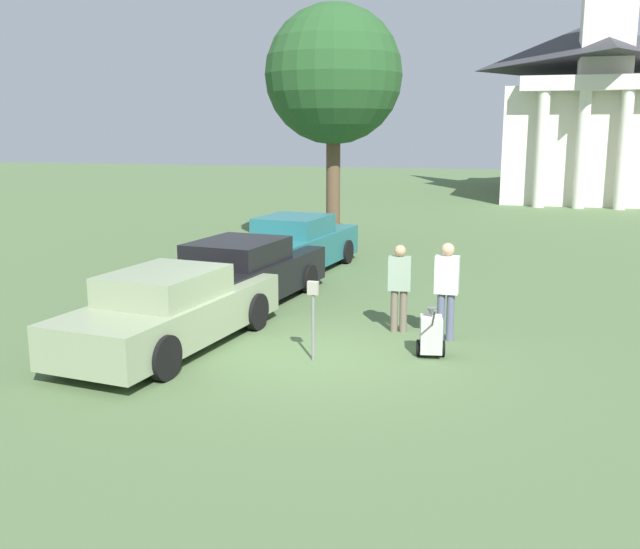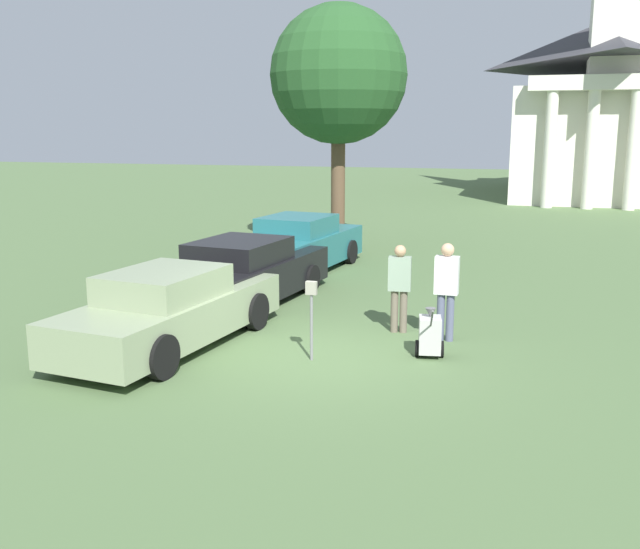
{
  "view_description": "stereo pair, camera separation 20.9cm",
  "coord_description": "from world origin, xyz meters",
  "px_view_note": "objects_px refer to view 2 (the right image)",
  "views": [
    {
      "loc": [
        3.14,
        -10.99,
        3.75
      ],
      "look_at": [
        -0.39,
        1.51,
        1.1
      ],
      "focal_mm": 40.0,
      "sensor_mm": 36.0,
      "label": 1
    },
    {
      "loc": [
        3.34,
        -10.94,
        3.75
      ],
      "look_at": [
        -0.39,
        1.51,
        1.1
      ],
      "focal_mm": 40.0,
      "sensor_mm": 36.0,
      "label": 2
    }
  ],
  "objects_px": {
    "person_worker": "(400,283)",
    "person_supervisor": "(446,285)",
    "parked_car_black": "(243,274)",
    "parking_meter": "(311,305)",
    "parked_car_teal": "(300,245)",
    "church": "(602,96)",
    "parked_car_sage": "(170,310)",
    "equipment_cart": "(430,335)"
  },
  "relations": [
    {
      "from": "equipment_cart",
      "to": "church",
      "type": "distance_m",
      "value": 33.56
    },
    {
      "from": "parked_car_teal",
      "to": "church",
      "type": "distance_m",
      "value": 28.31
    },
    {
      "from": "person_worker",
      "to": "parked_car_black",
      "type": "bearing_deg",
      "value": -25.56
    },
    {
      "from": "parked_car_black",
      "to": "person_supervisor",
      "type": "distance_m",
      "value": 4.84
    },
    {
      "from": "parked_car_teal",
      "to": "person_worker",
      "type": "xyz_separation_m",
      "value": [
        3.67,
        -5.19,
        0.25
      ]
    },
    {
      "from": "parked_car_black",
      "to": "parking_meter",
      "type": "bearing_deg",
      "value": -45.31
    },
    {
      "from": "equipment_cart",
      "to": "church",
      "type": "bearing_deg",
      "value": 71.2
    },
    {
      "from": "person_supervisor",
      "to": "church",
      "type": "bearing_deg",
      "value": -97.01
    },
    {
      "from": "parking_meter",
      "to": "person_worker",
      "type": "relative_size",
      "value": 0.8
    },
    {
      "from": "parking_meter",
      "to": "equipment_cart",
      "type": "height_order",
      "value": "parking_meter"
    },
    {
      "from": "parked_car_sage",
      "to": "equipment_cart",
      "type": "bearing_deg",
      "value": 15.65
    },
    {
      "from": "parked_car_sage",
      "to": "person_worker",
      "type": "relative_size",
      "value": 3.03
    },
    {
      "from": "parked_car_sage",
      "to": "person_worker",
      "type": "height_order",
      "value": "person_worker"
    },
    {
      "from": "person_supervisor",
      "to": "church",
      "type": "distance_m",
      "value": 32.44
    },
    {
      "from": "equipment_cart",
      "to": "parked_car_teal",
      "type": "bearing_deg",
      "value": 114.01
    },
    {
      "from": "parked_car_black",
      "to": "parking_meter",
      "type": "xyz_separation_m",
      "value": [
        2.59,
        -3.32,
        0.26
      ]
    },
    {
      "from": "parked_car_teal",
      "to": "equipment_cart",
      "type": "distance_m",
      "value": 7.89
    },
    {
      "from": "person_worker",
      "to": "equipment_cart",
      "type": "bearing_deg",
      "value": 113.5
    },
    {
      "from": "person_supervisor",
      "to": "church",
      "type": "xyz_separation_m",
      "value": [
        4.8,
        31.75,
        4.58
      ]
    },
    {
      "from": "parked_car_teal",
      "to": "person_worker",
      "type": "distance_m",
      "value": 6.36
    },
    {
      "from": "parked_car_teal",
      "to": "person_supervisor",
      "type": "bearing_deg",
      "value": -43.54
    },
    {
      "from": "parking_meter",
      "to": "church",
      "type": "bearing_deg",
      "value": 78.57
    },
    {
      "from": "parked_car_sage",
      "to": "parked_car_black",
      "type": "height_order",
      "value": "parked_car_black"
    },
    {
      "from": "parking_meter",
      "to": "person_worker",
      "type": "xyz_separation_m",
      "value": [
        1.08,
        2.06,
        0.01
      ]
    },
    {
      "from": "parked_car_black",
      "to": "person_worker",
      "type": "relative_size",
      "value": 3.12
    },
    {
      "from": "parked_car_sage",
      "to": "equipment_cart",
      "type": "relative_size",
      "value": 5.02
    },
    {
      "from": "church",
      "to": "parking_meter",
      "type": "bearing_deg",
      "value": -101.43
    },
    {
      "from": "parking_meter",
      "to": "person_supervisor",
      "type": "distance_m",
      "value": 2.65
    },
    {
      "from": "parked_car_teal",
      "to": "parking_meter",
      "type": "height_order",
      "value": "parked_car_teal"
    },
    {
      "from": "parked_car_teal",
      "to": "equipment_cart",
      "type": "height_order",
      "value": "parked_car_teal"
    },
    {
      "from": "person_supervisor",
      "to": "equipment_cart",
      "type": "relative_size",
      "value": 1.78
    },
    {
      "from": "parking_meter",
      "to": "equipment_cart",
      "type": "distance_m",
      "value": 2.06
    },
    {
      "from": "parked_car_sage",
      "to": "parked_car_teal",
      "type": "distance_m",
      "value": 7.22
    },
    {
      "from": "parking_meter",
      "to": "church",
      "type": "height_order",
      "value": "church"
    },
    {
      "from": "parked_car_sage",
      "to": "person_supervisor",
      "type": "bearing_deg",
      "value": 27.42
    },
    {
      "from": "parked_car_sage",
      "to": "equipment_cart",
      "type": "xyz_separation_m",
      "value": [
        4.44,
        0.7,
        -0.27
      ]
    },
    {
      "from": "parked_car_teal",
      "to": "person_supervisor",
      "type": "xyz_separation_m",
      "value": [
        4.57,
        -5.49,
        0.32
      ]
    },
    {
      "from": "parking_meter",
      "to": "parked_car_sage",
      "type": "bearing_deg",
      "value": 179.38
    },
    {
      "from": "church",
      "to": "parked_car_black",
      "type": "bearing_deg",
      "value": -107.24
    },
    {
      "from": "parked_car_sage",
      "to": "church",
      "type": "distance_m",
      "value": 35.12
    },
    {
      "from": "parking_meter",
      "to": "person_worker",
      "type": "height_order",
      "value": "person_worker"
    },
    {
      "from": "person_worker",
      "to": "person_supervisor",
      "type": "height_order",
      "value": "person_supervisor"
    }
  ]
}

